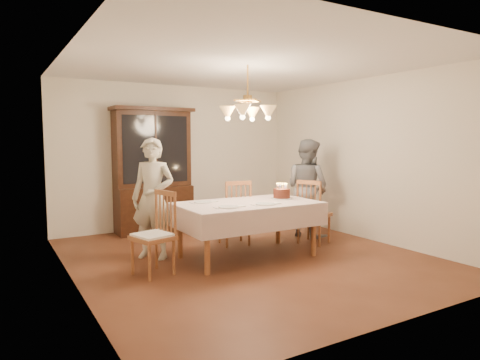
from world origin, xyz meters
TOP-DOWN VIEW (x-y plane):
  - ground at (0.00, 0.00)m, footprint 5.00×5.00m
  - room_shell at (0.00, 0.00)m, footprint 5.00×5.00m
  - dining_table at (0.00, 0.00)m, footprint 1.90×1.10m
  - china_hutch at (-0.55, 2.25)m, footprint 1.38×0.54m
  - chair_far_side at (0.19, 0.69)m, footprint 0.50×0.49m
  - chair_left_end at (-1.37, -0.09)m, footprint 0.52×0.53m
  - chair_right_end at (1.29, 0.14)m, footprint 0.56×0.57m
  - elderly_woman at (-1.12, 0.61)m, footprint 0.70×0.70m
  - adult_in_grey at (1.54, 0.60)m, footprint 0.75×0.89m
  - birthday_cake at (0.62, 0.06)m, footprint 0.30×0.30m
  - place_setting_near_left at (-0.42, -0.25)m, footprint 0.41×0.26m
  - place_setting_near_right at (0.11, -0.29)m, footprint 0.41×0.26m
  - place_setting_far_left at (-0.52, 0.30)m, footprint 0.39×0.24m
  - chandelier at (-0.00, -0.00)m, footprint 0.62×0.62m

SIDE VIEW (x-z plane):
  - ground at x=0.00m, z-range 0.00..0.00m
  - chair_far_side at x=0.19m, z-range -0.06..0.94m
  - chair_right_end at x=1.29m, z-range -0.06..0.94m
  - chair_left_end at x=-1.37m, z-range -0.05..0.95m
  - dining_table at x=0.00m, z-range 0.30..1.06m
  - place_setting_far_left at x=-0.52m, z-range 0.76..0.77m
  - place_setting_near_left at x=-0.42m, z-range 0.76..0.77m
  - place_setting_near_right at x=0.11m, z-range 0.76..0.77m
  - adult_in_grey at x=1.54m, z-range 0.00..1.62m
  - elderly_woman at x=-1.12m, z-range 0.00..1.64m
  - birthday_cake at x=0.62m, z-range 0.71..0.94m
  - china_hutch at x=-0.55m, z-range -0.04..2.12m
  - room_shell at x=0.00m, z-range -0.92..4.08m
  - chandelier at x=0.00m, z-range 1.61..2.34m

